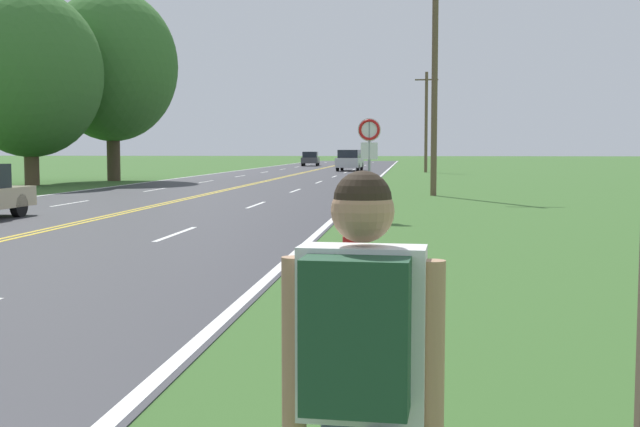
% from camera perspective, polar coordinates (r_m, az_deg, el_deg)
% --- Properties ---
extents(hitchhiker_person, '(0.60, 0.44, 1.78)m').
position_cam_1_polar(hitchhiker_person, '(2.96, 2.90, -10.39)').
color(hitchhiker_person, '#475175').
rests_on(hitchhiker_person, ground).
extents(fire_hydrant, '(0.42, 0.26, 0.69)m').
position_cam_1_polar(fire_hydrant, '(12.16, 2.21, -2.46)').
color(fire_hydrant, red).
rests_on(fire_hydrant, ground).
extents(traffic_sign, '(0.60, 0.10, 2.64)m').
position_cam_1_polar(traffic_sign, '(20.96, 3.52, 5.02)').
color(traffic_sign, gray).
rests_on(traffic_sign, ground).
extents(utility_pole_midground, '(1.80, 0.24, 9.38)m').
position_cam_1_polar(utility_pole_midground, '(32.11, 8.16, 9.94)').
color(utility_pole_midground, brown).
rests_on(utility_pole_midground, ground).
extents(utility_pole_far, '(1.80, 0.24, 7.79)m').
position_cam_1_polar(utility_pole_far, '(63.34, 7.56, 6.58)').
color(utility_pole_far, brown).
rests_on(utility_pole_far, ground).
extents(tree_left_verge, '(7.49, 7.49, 10.88)m').
position_cam_1_polar(tree_left_verge, '(47.94, -14.60, 10.12)').
color(tree_left_verge, '#473828').
rests_on(tree_left_verge, ground).
extents(tree_behind_sign, '(7.28, 7.28, 9.80)m').
position_cam_1_polar(tree_behind_sign, '(43.18, -19.98, 9.33)').
color(tree_behind_sign, brown).
rests_on(tree_behind_sign, ground).
extents(car_silver_suv_mid_far, '(2.08, 4.52, 1.75)m').
position_cam_1_polar(car_silver_suv_mid_far, '(66.73, 2.13, 3.84)').
color(car_silver_suv_mid_far, black).
rests_on(car_silver_suv_mid_far, ground).
extents(car_dark_grey_sedan_receding, '(1.92, 4.05, 1.52)m').
position_cam_1_polar(car_dark_grey_sedan_receding, '(85.77, -0.69, 3.93)').
color(car_dark_grey_sedan_receding, black).
rests_on(car_dark_grey_sedan_receding, ground).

